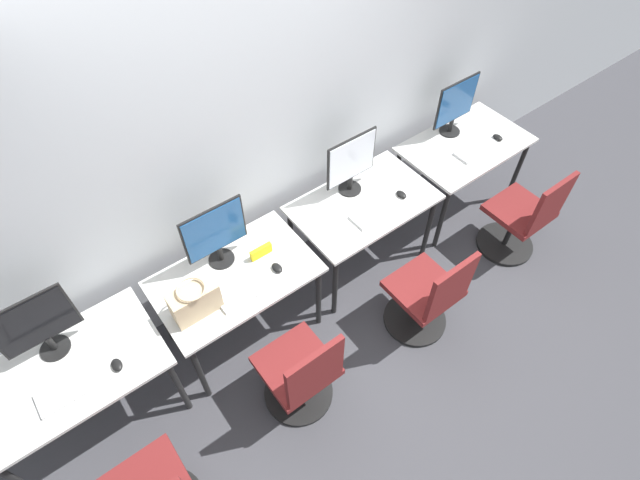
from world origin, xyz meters
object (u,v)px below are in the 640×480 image
(keyboard_left, at_px, (246,290))
(office_chair_far_right, at_px, (522,220))
(mouse_far_left, at_px, (117,365))
(handbag, at_px, (195,301))
(monitor_far_left, at_px, (36,326))
(keyboard_far_left, at_px, (73,387))
(mouse_right, at_px, (401,194))
(monitor_right, at_px, (351,163))
(office_chair_left, at_px, (302,376))
(keyboard_far_right, at_px, (476,149))
(monitor_far_right, at_px, (456,105))
(monitor_left, at_px, (215,234))
(keyboard_right, at_px, (376,212))
(office_chair_right, at_px, (427,298))
(mouse_left, at_px, (277,268))
(mouse_far_right, at_px, (498,137))

(keyboard_left, xyz_separation_m, office_chair_far_right, (2.24, -0.55, -0.34))
(mouse_far_left, height_order, handbag, handbag)
(monitor_far_left, bearing_deg, keyboard_left, -16.59)
(keyboard_far_left, bearing_deg, mouse_right, 0.00)
(keyboard_left, relative_size, monitor_right, 0.80)
(keyboard_far_left, relative_size, office_chair_left, 0.43)
(keyboard_left, bearing_deg, keyboard_far_right, 1.17)
(mouse_far_left, xyz_separation_m, monitor_far_right, (3.10, 0.34, 0.25))
(monitor_far_left, relative_size, handbag, 1.63)
(monitor_far_left, relative_size, keyboard_far_left, 1.24)
(monitor_right, bearing_deg, mouse_right, -47.73)
(monitor_left, bearing_deg, office_chair_left, -88.46)
(keyboard_right, height_order, handbag, handbag)
(keyboard_far_left, height_order, monitor_right, monitor_right)
(keyboard_far_left, distance_m, keyboard_right, 2.23)
(mouse_far_left, bearing_deg, office_chair_far_right, -10.08)
(office_chair_left, xyz_separation_m, monitor_far_right, (2.21, 0.90, 0.60))
(keyboard_left, xyz_separation_m, office_chair_right, (1.09, -0.62, -0.34))
(mouse_left, relative_size, office_chair_far_right, 0.10)
(mouse_far_right, bearing_deg, office_chair_far_right, -113.06)
(monitor_right, height_order, keyboard_right, monitor_right)
(office_chair_left, relative_size, mouse_far_right, 10.05)
(keyboard_far_left, relative_size, mouse_right, 4.37)
(monitor_far_right, bearing_deg, office_chair_right, -139.89)
(mouse_left, bearing_deg, keyboard_far_left, 179.80)
(keyboard_far_left, xyz_separation_m, handbag, (0.80, 0.02, 0.11))
(keyboard_right, bearing_deg, monitor_right, 90.00)
(mouse_left, xyz_separation_m, keyboard_far_right, (1.98, 0.02, -0.01))
(monitor_left, relative_size, office_chair_far_right, 0.54)
(keyboard_far_left, height_order, mouse_far_left, mouse_far_left)
(keyboard_far_right, bearing_deg, mouse_far_right, -2.37)
(office_chair_right, bearing_deg, keyboard_far_right, 30.10)
(keyboard_far_left, xyz_separation_m, monitor_right, (2.23, 0.29, 0.26))
(keyboard_left, xyz_separation_m, monitor_far_right, (2.23, 0.35, 0.26))
(office_chair_far_right, bearing_deg, keyboard_left, 166.23)
(keyboard_right, xyz_separation_m, mouse_far_right, (1.37, 0.02, 0.01))
(monitor_far_left, height_order, office_chair_left, monitor_far_left)
(keyboard_right, height_order, mouse_right, mouse_right)
(office_chair_right, xyz_separation_m, office_chair_far_right, (1.15, 0.07, 0.00))
(keyboard_far_right, height_order, handbag, handbag)
(mouse_right, distance_m, monitor_far_right, 0.94)
(keyboard_far_left, xyz_separation_m, mouse_far_right, (3.60, 0.01, 0.01))
(office_chair_far_right, bearing_deg, keyboard_far_left, 170.23)
(keyboard_far_left, bearing_deg, monitor_right, 7.41)
(mouse_left, bearing_deg, mouse_far_right, 0.28)
(office_chair_left, bearing_deg, mouse_far_left, 147.85)
(handbag, bearing_deg, keyboard_far_right, -0.19)
(keyboard_far_left, bearing_deg, monitor_far_right, 5.42)
(mouse_left, height_order, handbag, handbag)
(monitor_right, bearing_deg, mouse_far_left, -170.98)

